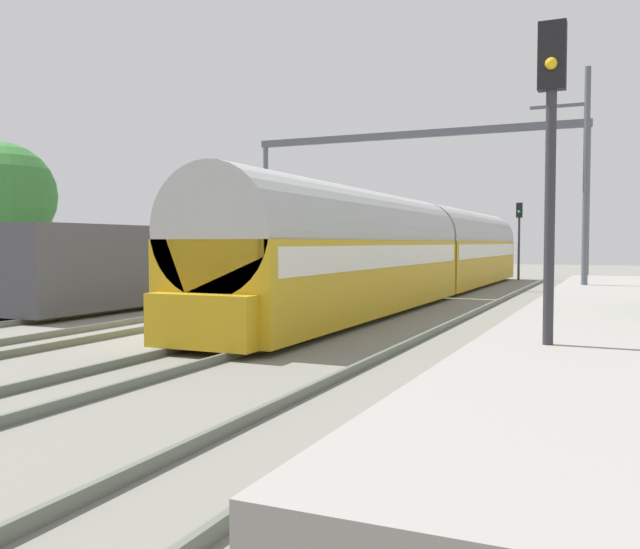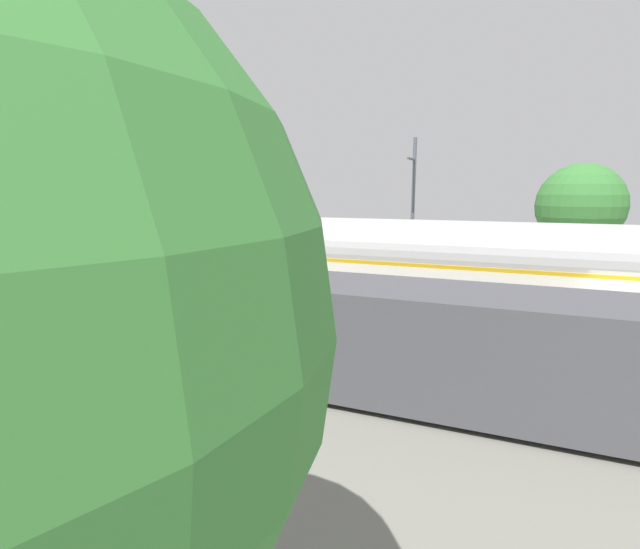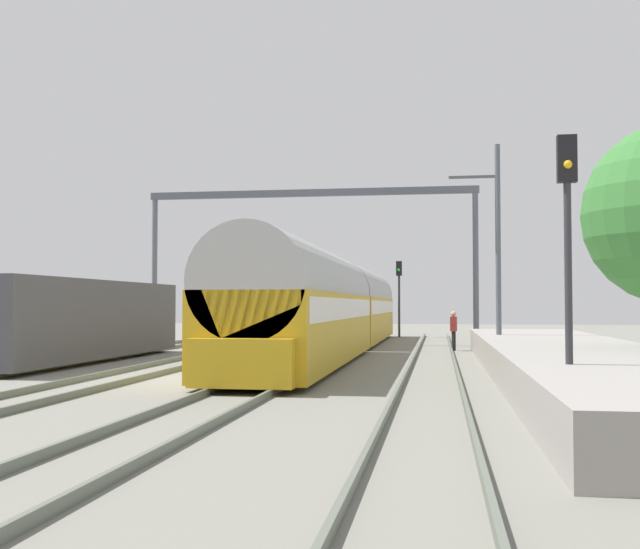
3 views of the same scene
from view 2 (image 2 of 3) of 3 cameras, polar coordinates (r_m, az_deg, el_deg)
name	(u,v)px [view 2 (image 2 of 3)]	position (r m, az deg, el deg)	size (l,w,h in m)	color
ground	(628,350)	(18.36, 33.92, -7.81)	(120.00, 120.00, 0.00)	slate
track_east	(616,330)	(20.30, 32.80, -5.85)	(1.52, 60.00, 0.16)	#5D6457
track_far_east	(597,305)	(24.27, 31.10, -3.25)	(1.52, 60.00, 0.16)	#5D6457
platform	(543,279)	(27.70, 25.94, -0.49)	(4.40, 28.00, 0.90)	gray
passenger_train	(302,260)	(21.41, -2.23, 1.78)	(2.93, 32.85, 3.82)	gold
freight_car	(441,346)	(11.63, 14.73, -8.55)	(2.80, 13.00, 2.70)	#47474C
person_crossing	(318,263)	(26.57, -0.22, 1.42)	(0.31, 0.44, 1.73)	black
railway_signal_far	(95,225)	(31.96, -26.15, 5.49)	(0.36, 0.30, 4.71)	#2D2D33
catenary_gantry	(173,174)	(22.33, -17.74, 11.84)	(16.87, 0.28, 7.86)	#545A64
catenary_pole_east_mid	(413,209)	(26.26, 11.41, 7.95)	(1.90, 0.20, 8.00)	#545A64
tree_east_background	(580,206)	(29.86, 29.56, 7.43)	(4.70, 4.70, 6.69)	#4C3826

